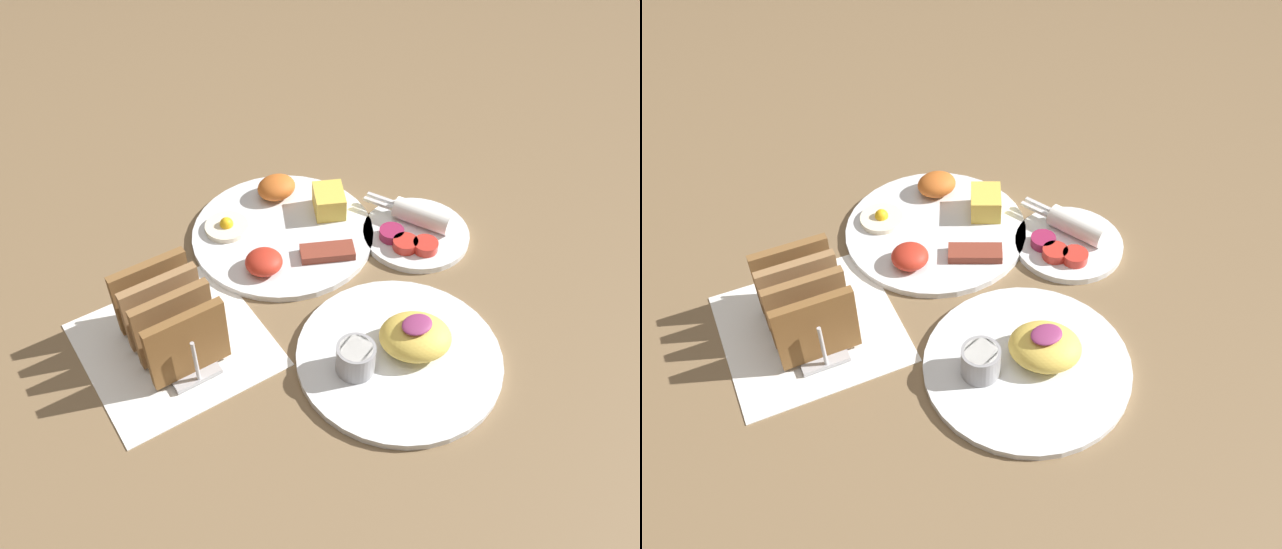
{
  "view_description": "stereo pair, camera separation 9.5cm",
  "coord_description": "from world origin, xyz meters",
  "views": [
    {
      "loc": [
        -0.35,
        -0.52,
        0.71
      ],
      "look_at": [
        0.02,
        0.03,
        0.03
      ],
      "focal_mm": 40.0,
      "sensor_mm": 36.0,
      "label": 1
    },
    {
      "loc": [
        -0.27,
        -0.57,
        0.71
      ],
      "look_at": [
        0.02,
        0.03,
        0.03
      ],
      "focal_mm": 40.0,
      "sensor_mm": 36.0,
      "label": 2
    }
  ],
  "objects": [
    {
      "name": "ground_plane",
      "position": [
        0.0,
        0.0,
        0.0
      ],
      "size": [
        3.0,
        3.0,
        0.0
      ],
      "primitive_type": "plane",
      "color": "brown"
    },
    {
      "name": "napkin_flat",
      "position": [
        -0.19,
        0.05,
        0.0
      ],
      "size": [
        0.22,
        0.22,
        0.0
      ],
      "color": "white",
      "rests_on": "ground_plane"
    },
    {
      "name": "plate_breakfast",
      "position": [
        0.03,
        0.16,
        0.01
      ],
      "size": [
        0.27,
        0.27,
        0.05
      ],
      "color": "white",
      "rests_on": "ground_plane"
    },
    {
      "name": "plate_condiments",
      "position": [
        0.19,
        0.05,
        0.01
      ],
      "size": [
        0.16,
        0.17,
        0.04
      ],
      "color": "white",
      "rests_on": "ground_plane"
    },
    {
      "name": "plate_foreground",
      "position": [
        0.03,
        -0.12,
        0.01
      ],
      "size": [
        0.26,
        0.26,
        0.06
      ],
      "color": "white",
      "rests_on": "ground_plane"
    },
    {
      "name": "toast_rack",
      "position": [
        -0.19,
        0.05,
        0.05
      ],
      "size": [
        0.1,
        0.15,
        0.1
      ],
      "color": "#B7B7BC",
      "rests_on": "ground_plane"
    }
  ]
}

